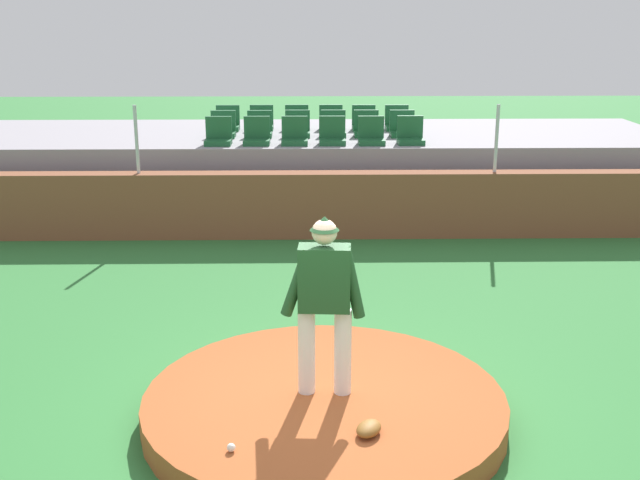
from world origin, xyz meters
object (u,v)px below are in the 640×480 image
object	(u,v)px
stadium_chair_3	(332,135)
stadium_chair_11	(402,128)
stadium_chair_8	(298,128)
stadium_chair_13	(262,122)
pitcher	(325,293)
stadium_chair_1	(257,136)
stadium_chair_7	(260,129)
stadium_chair_9	(333,128)
stadium_chair_6	(223,129)
stadium_chair_0	(218,136)
stadium_chair_16	(364,122)
fielding_glove	(369,429)
stadium_chair_2	(295,136)
baseball	(231,448)
stadium_chair_12	(228,123)
stadium_chair_4	(371,135)
stadium_chair_5	(410,135)
stadium_chair_15	(331,122)
stadium_chair_17	(397,122)
stadium_chair_10	(366,128)
stadium_chair_14	(297,122)

from	to	relation	value
stadium_chair_3	stadium_chair_11	bearing A→B (deg)	-147.62
stadium_chair_8	stadium_chair_13	bearing A→B (deg)	-49.87
pitcher	stadium_chair_1	distance (m)	7.59
stadium_chair_1	stadium_chair_3	xyz separation A→B (m)	(1.39, 0.00, 0.00)
stadium_chair_7	stadium_chair_9	world-z (taller)	same
stadium_chair_6	pitcher	bearing A→B (deg)	101.94
stadium_chair_0	stadium_chair_16	bearing A→B (deg)	-147.47
fielding_glove	stadium_chair_2	bearing A→B (deg)	31.81
baseball	stadium_chair_12	size ratio (longest dim) A/B	0.15
pitcher	stadium_chair_4	size ratio (longest dim) A/B	3.53
stadium_chair_7	stadium_chair_8	xyz separation A→B (m)	(0.74, 0.04, 0.00)
pitcher	stadium_chair_11	bearing A→B (deg)	82.10
pitcher	stadium_chair_3	world-z (taller)	pitcher
stadium_chair_5	stadium_chair_0	bearing A→B (deg)	0.37
stadium_chair_9	stadium_chair_13	size ratio (longest dim) A/B	1.00
stadium_chair_8	stadium_chair_9	bearing A→B (deg)	-179.89
stadium_chair_5	stadium_chair_6	distance (m)	3.65
pitcher	stadium_chair_1	xyz separation A→B (m)	(-1.07, 7.51, 0.33)
pitcher	stadium_chair_9	xyz separation A→B (m)	(0.37, 8.43, 0.33)
stadium_chair_5	stadium_chair_13	xyz separation A→B (m)	(-2.84, 1.80, 0.00)
stadium_chair_1	stadium_chair_15	size ratio (longest dim) A/B	1.00
baseball	stadium_chair_1	world-z (taller)	stadium_chair_1
fielding_glove	stadium_chair_15	distance (m)	10.21
stadium_chair_4	stadium_chair_12	size ratio (longest dim) A/B	1.00
stadium_chair_8	stadium_chair_15	world-z (taller)	same
stadium_chair_2	stadium_chair_12	world-z (taller)	same
stadium_chair_3	stadium_chair_13	xyz separation A→B (m)	(-1.40, 1.81, 0.00)
stadium_chair_16	pitcher	bearing A→B (deg)	83.66
fielding_glove	stadium_chair_1	xyz separation A→B (m)	(-1.43, 8.31, 1.30)
stadium_chair_17	stadium_chair_0	bearing A→B (deg)	26.99
fielding_glove	stadium_chair_10	size ratio (longest dim) A/B	0.60
baseball	stadium_chair_17	xyz separation A→B (m)	(2.53, 10.34, 1.31)
stadium_chair_0	stadium_chair_17	world-z (taller)	same
stadium_chair_1	stadium_chair_5	bearing A→B (deg)	-179.70
fielding_glove	stadium_chair_9	xyz separation A→B (m)	(0.01, 9.24, 1.30)
stadium_chair_4	stadium_chair_8	size ratio (longest dim) A/B	1.00
stadium_chair_10	stadium_chair_3	bearing A→B (deg)	52.47
stadium_chair_0	stadium_chair_1	world-z (taller)	same
stadium_chair_8	stadium_chair_4	bearing A→B (deg)	145.67
baseball	stadium_chair_15	distance (m)	10.53
stadium_chair_14	stadium_chair_2	bearing A→B (deg)	89.34
baseball	stadium_chair_16	world-z (taller)	stadium_chair_16
pitcher	stadium_chair_6	xyz separation A→B (m)	(-1.78, 8.40, 0.33)
pitcher	stadium_chair_7	world-z (taller)	pitcher
stadium_chair_10	stadium_chair_7	bearing A→B (deg)	0.97
stadium_chair_13	stadium_chair_4	bearing A→B (deg)	139.26
pitcher	stadium_chair_6	distance (m)	8.59
stadium_chair_17	stadium_chair_12	bearing A→B (deg)	-0.20
stadium_chair_2	stadium_chair_14	size ratio (longest dim) A/B	1.00
stadium_chair_0	stadium_chair_3	distance (m)	2.09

